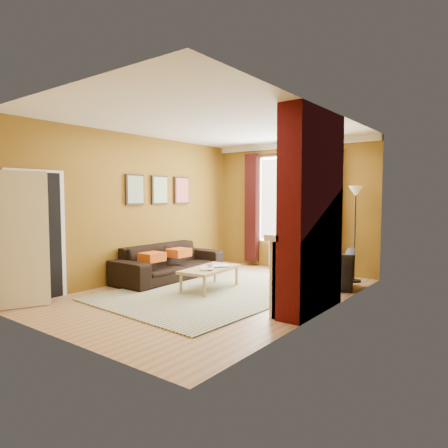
{
  "coord_description": "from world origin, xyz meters",
  "views": [
    {
      "loc": [
        4.09,
        -5.17,
        1.62
      ],
      "look_at": [
        0.0,
        0.25,
        1.15
      ],
      "focal_mm": 32.0,
      "sensor_mm": 36.0,
      "label": 1
    }
  ],
  "objects_px": {
    "sofa": "(170,262)",
    "floor_lamp": "(355,206)",
    "wicker_stool": "(311,265)",
    "armchair": "(324,268)",
    "coffee_table": "(210,270)"
  },
  "relations": [
    {
      "from": "sofa",
      "to": "armchair",
      "type": "bearing_deg",
      "value": -66.97
    },
    {
      "from": "wicker_stool",
      "to": "armchair",
      "type": "bearing_deg",
      "value": -50.36
    },
    {
      "from": "sofa",
      "to": "armchair",
      "type": "relative_size",
      "value": 2.24
    },
    {
      "from": "coffee_table",
      "to": "floor_lamp",
      "type": "bearing_deg",
      "value": 44.85
    },
    {
      "from": "floor_lamp",
      "to": "sofa",
      "type": "bearing_deg",
      "value": -146.9
    },
    {
      "from": "sofa",
      "to": "floor_lamp",
      "type": "distance_m",
      "value": 3.71
    },
    {
      "from": "armchair",
      "to": "floor_lamp",
      "type": "bearing_deg",
      "value": -127.9
    },
    {
      "from": "armchair",
      "to": "floor_lamp",
      "type": "distance_m",
      "value": 1.37
    },
    {
      "from": "floor_lamp",
      "to": "coffee_table",
      "type": "bearing_deg",
      "value": -129.22
    },
    {
      "from": "coffee_table",
      "to": "wicker_stool",
      "type": "xyz_separation_m",
      "value": [
        0.92,
        2.1,
        -0.11
      ]
    },
    {
      "from": "sofa",
      "to": "wicker_stool",
      "type": "bearing_deg",
      "value": -48.91
    },
    {
      "from": "armchair",
      "to": "wicker_stool",
      "type": "distance_m",
      "value": 0.92
    },
    {
      "from": "sofa",
      "to": "wicker_stool",
      "type": "distance_m",
      "value": 2.83
    },
    {
      "from": "armchair",
      "to": "coffee_table",
      "type": "relative_size",
      "value": 0.85
    },
    {
      "from": "armchair",
      "to": "coffee_table",
      "type": "distance_m",
      "value": 2.05
    }
  ]
}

